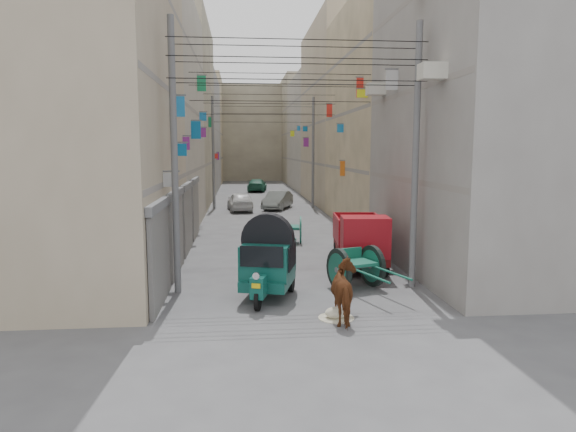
{
  "coord_description": "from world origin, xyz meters",
  "views": [
    {
      "loc": [
        -1.7,
        -9.2,
        4.24
      ],
      "look_at": [
        -0.24,
        6.5,
        2.2
      ],
      "focal_mm": 32.0,
      "sensor_mm": 36.0,
      "label": 1
    }
  ],
  "objects": [
    {
      "name": "horse",
      "position": [
        0.92,
        3.0,
        0.73
      ],
      "size": [
        0.8,
        1.74,
        1.47
      ],
      "primitive_type": "imported",
      "rotation": [
        0.0,
        0.0,
        3.14
      ],
      "color": "maroon",
      "rests_on": "ground"
    },
    {
      "name": "auto_rickshaw",
      "position": [
        -0.93,
        5.28,
        1.09
      ],
      "size": [
        1.95,
        2.74,
        1.86
      ],
      "rotation": [
        0.0,
        0.0,
        -0.26
      ],
      "color": "black",
      "rests_on": "ground"
    },
    {
      "name": "feed_sack",
      "position": [
        0.68,
        3.19,
        0.14
      ],
      "size": [
        0.57,
        0.46,
        0.29
      ],
      "primitive_type": "ellipsoid",
      "color": "beige",
      "rests_on": "ground"
    },
    {
      "name": "distant_car_grey",
      "position": [
        0.96,
        27.42,
        0.64
      ],
      "size": [
        2.59,
        4.12,
        1.28
      ],
      "primitive_type": "imported",
      "rotation": [
        0.0,
        0.0,
        -0.34
      ],
      "color": "slate",
      "rests_on": "ground"
    },
    {
      "name": "end_cap_building",
      "position": [
        0.0,
        66.0,
        6.5
      ],
      "size": [
        22.0,
        10.0,
        13.0
      ],
      "primitive_type": "cube",
      "color": "#ACA487",
      "rests_on": "ground"
    },
    {
      "name": "ac_units",
      "position": [
        3.65,
        7.67,
        7.43
      ],
      "size": [
        0.7,
        6.55,
        3.35
      ],
      "color": "beige",
      "rests_on": "ground"
    },
    {
      "name": "signboards",
      "position": [
        -0.01,
        21.66,
        3.43
      ],
      "size": [
        8.22,
        40.52,
        5.67
      ],
      "color": "#0E659F",
      "rests_on": "ground"
    },
    {
      "name": "mini_truck",
      "position": [
        2.52,
        8.24,
        0.97
      ],
      "size": [
        1.94,
        3.74,
        2.03
      ],
      "rotation": [
        0.0,
        0.0,
        -0.09
      ],
      "color": "black",
      "rests_on": "ground"
    },
    {
      "name": "building_row_left",
      "position": [
        -8.0,
        34.13,
        6.46
      ],
      "size": [
        8.0,
        62.0,
        14.0
      ],
      "color": "tan",
      "rests_on": "ground"
    },
    {
      "name": "building_row_right",
      "position": [
        8.0,
        34.13,
        6.46
      ],
      "size": [
        8.0,
        62.0,
        14.0
      ],
      "color": "gray",
      "rests_on": "ground"
    },
    {
      "name": "second_cart",
      "position": [
        0.36,
        13.88,
        0.66
      ],
      "size": [
        1.51,
        1.36,
        1.23
      ],
      "rotation": [
        0.0,
        0.0,
        -0.1
      ],
      "color": "#145A46",
      "rests_on": "ground"
    },
    {
      "name": "overhead_cables",
      "position": [
        0.0,
        14.4,
        6.77
      ],
      "size": [
        7.4,
        22.52,
        1.12
      ],
      "color": "black",
      "rests_on": "ground"
    },
    {
      "name": "utility_poles",
      "position": [
        0.0,
        17.0,
        4.0
      ],
      "size": [
        7.4,
        22.2,
        8.0
      ],
      "color": "#5F5F61",
      "rests_on": "ground"
    },
    {
      "name": "distant_car_green",
      "position": [
        0.01,
        43.37,
        0.64
      ],
      "size": [
        2.26,
        4.56,
        1.27
      ],
      "primitive_type": "imported",
      "rotation": [
        0.0,
        0.0,
        3.03
      ],
      "color": "#205D45",
      "rests_on": "ground"
    },
    {
      "name": "distant_car_white",
      "position": [
        -1.74,
        26.64,
        0.67
      ],
      "size": [
        1.97,
        4.05,
        1.33
      ],
      "primitive_type": "imported",
      "rotation": [
        0.0,
        0.0,
        3.25
      ],
      "color": "silver",
      "rests_on": "ground"
    },
    {
      "name": "ground",
      "position": [
        0.0,
        0.0,
        0.0
      ],
      "size": [
        140.0,
        140.0,
        0.0
      ],
      "primitive_type": "plane",
      "color": "#48484A",
      "rests_on": "ground"
    },
    {
      "name": "shutters_left",
      "position": [
        -3.92,
        10.38,
        1.49
      ],
      "size": [
        0.18,
        14.4,
        2.88
      ],
      "color": "#505055",
      "rests_on": "ground"
    },
    {
      "name": "tonga_cart",
      "position": [
        1.8,
        5.92,
        0.67
      ],
      "size": [
        1.99,
        3.06,
        1.3
      ],
      "rotation": [
        0.0,
        0.0,
        0.35
      ],
      "color": "black",
      "rests_on": "ground"
    }
  ]
}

